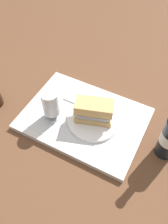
# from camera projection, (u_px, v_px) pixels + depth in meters

# --- Properties ---
(ground_plane) EXTENTS (3.00, 3.00, 0.00)m
(ground_plane) POSITION_uv_depth(u_px,v_px,m) (84.00, 120.00, 0.90)
(ground_plane) COLOR brown
(tray) EXTENTS (0.44, 0.32, 0.02)m
(tray) POSITION_uv_depth(u_px,v_px,m) (84.00, 119.00, 0.90)
(tray) COLOR silver
(tray) RESTS_ON ground_plane
(placemat) EXTENTS (0.38, 0.27, 0.00)m
(placemat) POSITION_uv_depth(u_px,v_px,m) (84.00, 117.00, 0.89)
(placemat) COLOR silver
(placemat) RESTS_ON tray
(plate) EXTENTS (0.19, 0.19, 0.01)m
(plate) POSITION_uv_depth(u_px,v_px,m) (93.00, 120.00, 0.87)
(plate) COLOR white
(plate) RESTS_ON placemat
(sandwich) EXTENTS (0.14, 0.10, 0.08)m
(sandwich) POSITION_uv_depth(u_px,v_px,m) (93.00, 111.00, 0.83)
(sandwich) COLOR tan
(sandwich) RESTS_ON plate
(beer_glass) EXTENTS (0.06, 0.06, 0.12)m
(beer_glass) POSITION_uv_depth(u_px,v_px,m) (51.00, 104.00, 0.83)
(beer_glass) COLOR silver
(beer_glass) RESTS_ON placemat
(napkin_folded) EXTENTS (0.09, 0.07, 0.01)m
(napkin_folded) POSITION_uv_depth(u_px,v_px,m) (78.00, 97.00, 0.94)
(napkin_folded) COLOR white
(napkin_folded) RESTS_ON placemat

